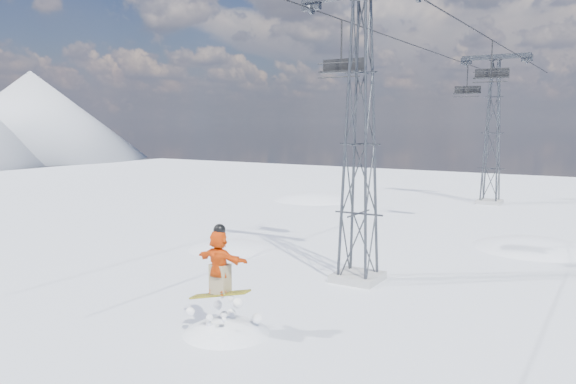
{
  "coord_description": "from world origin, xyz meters",
  "views": [
    {
      "loc": [
        9.8,
        -12.28,
        6.38
      ],
      "look_at": [
        0.02,
        3.86,
        4.0
      ],
      "focal_mm": 35.0,
      "sensor_mm": 36.0,
      "label": 1
    }
  ],
  "objects_px": {
    "lift_tower_far": "(492,134)",
    "snowboarder_jump": "(227,383)",
    "lift_tower_near": "(360,145)",
    "lift_chair_near": "(342,67)"
  },
  "relations": [
    {
      "from": "lift_tower_far",
      "to": "lift_chair_near",
      "type": "xyz_separation_m",
      "value": [
        -2.2,
        -22.13,
        3.35
      ]
    },
    {
      "from": "lift_tower_near",
      "to": "lift_tower_far",
      "type": "bearing_deg",
      "value": 90.0
    },
    {
      "from": "lift_tower_near",
      "to": "lift_tower_far",
      "type": "distance_m",
      "value": 25.0
    },
    {
      "from": "lift_tower_near",
      "to": "snowboarder_jump",
      "type": "xyz_separation_m",
      "value": [
        -1.08,
        -7.27,
        -7.06
      ]
    },
    {
      "from": "snowboarder_jump",
      "to": "lift_chair_near",
      "type": "xyz_separation_m",
      "value": [
        -1.12,
        10.14,
        10.41
      ]
    },
    {
      "from": "lift_tower_near",
      "to": "snowboarder_jump",
      "type": "height_order",
      "value": "lift_tower_near"
    },
    {
      "from": "lift_tower_near",
      "to": "lift_tower_far",
      "type": "xyz_separation_m",
      "value": [
        0.0,
        25.0,
        0.0
      ]
    },
    {
      "from": "snowboarder_jump",
      "to": "lift_chair_near",
      "type": "bearing_deg",
      "value": 96.3
    },
    {
      "from": "lift_tower_far",
      "to": "snowboarder_jump",
      "type": "bearing_deg",
      "value": -91.92
    },
    {
      "from": "lift_tower_far",
      "to": "snowboarder_jump",
      "type": "height_order",
      "value": "lift_tower_far"
    }
  ]
}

